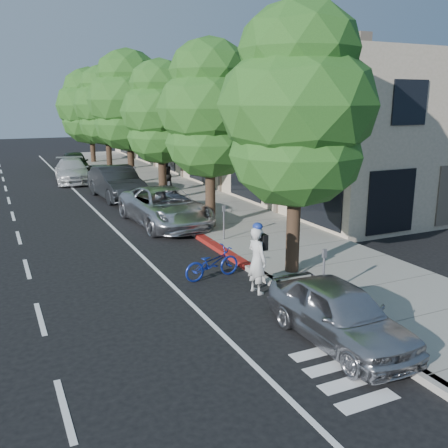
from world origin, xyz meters
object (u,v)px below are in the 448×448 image
street_tree_1 (210,111)px  bicycle (212,263)px  street_tree_0 (297,109)px  silver_suv (165,207)px  pedestrian (165,175)px  street_tree_2 (161,114)px  white_pickup (72,171)px  street_tree_5 (90,107)px  dark_sedan (116,183)px  dark_suv_far (75,163)px  street_tree_4 (106,106)px  cyclist (257,260)px  near_car_a (340,313)px  street_tree_3 (128,102)px

street_tree_1 → bicycle: 7.06m
street_tree_0 → silver_suv: bearing=100.6°
pedestrian → street_tree_2: bearing=47.7°
street_tree_2 → pedestrian: 4.13m
silver_suv → white_pickup: size_ratio=1.13×
street_tree_5 → pedestrian: (0.89, -15.77, -3.50)m
dark_sedan → pedestrian: pedestrian is taller
street_tree_0 → bicycle: (-2.24, 0.79, -4.37)m
street_tree_0 → dark_suv_far: size_ratio=1.70×
street_tree_4 → silver_suv: bearing=-94.8°
silver_suv → cyclist: bearing=-94.2°
silver_suv → dark_sedan: bearing=91.3°
near_car_a → street_tree_5: bearing=87.3°
silver_suv → dark_sedan: 6.54m
dark_suv_far → silver_suv: bearing=-81.8°
street_tree_5 → dark_sedan: (-1.87, -15.98, -3.72)m
street_tree_5 → silver_suv: (-1.40, -22.50, -3.80)m
street_tree_0 → street_tree_1: 6.00m
street_tree_2 → street_tree_3: street_tree_3 is taller
street_tree_5 → street_tree_1: bearing=-90.0°
street_tree_4 → street_tree_5: (-0.00, 6.00, -0.10)m
bicycle → near_car_a: bearing=-177.3°
cyclist → street_tree_1: bearing=-21.2°
street_tree_2 → silver_suv: street_tree_2 is taller
street_tree_3 → bicycle: bearing=-97.4°
dark_suv_far → street_tree_1: bearing=-77.8°
cyclist → dark_suv_far: size_ratio=0.40×
cyclist → street_tree_2: bearing=-15.0°
white_pickup → street_tree_4: bearing=50.9°
street_tree_1 → street_tree_4: bearing=90.0°
dark_suv_far → pedestrian: pedestrian is taller
street_tree_4 → street_tree_3: bearing=-90.0°
bicycle → cyclist: bearing=-164.5°
street_tree_2 → bicycle: street_tree_2 is taller
street_tree_2 → near_car_a: size_ratio=1.80×
street_tree_2 → cyclist: 13.32m
street_tree_3 → dark_sedan: (-1.87, -3.98, -4.13)m
dark_sedan → white_pickup: (-1.23, 6.78, -0.13)m
dark_sedan → near_car_a: bearing=-92.0°
cyclist → bicycle: size_ratio=1.04×
street_tree_5 → near_car_a: 34.27m
white_pickup → near_car_a: white_pickup is taller
street_tree_1 → silver_suv: bearing=133.0°
pedestrian → cyclist: bearing=60.1°
street_tree_1 → pedestrian: 9.02m
street_tree_0 → near_car_a: 5.95m
street_tree_4 → bicycle: bearing=-95.5°
silver_suv → dark_sedan: size_ratio=1.08×
street_tree_5 → street_tree_3: bearing=-90.0°
street_tree_0 → pedestrian: bearing=86.4°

